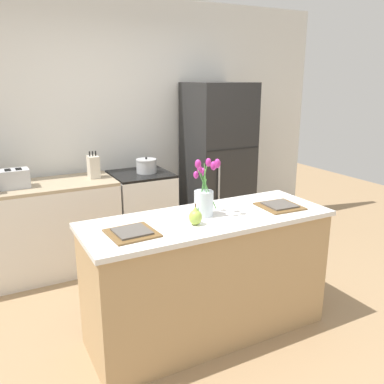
{
  "coord_description": "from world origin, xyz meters",
  "views": [
    {
      "loc": [
        -1.37,
        -2.35,
        1.88
      ],
      "look_at": [
        0.0,
        0.25,
        1.05
      ],
      "focal_mm": 38.0,
      "sensor_mm": 36.0,
      "label": 1
    }
  ],
  "objects_px": {
    "pear_figurine": "(195,216)",
    "plate_setting_right": "(280,206)",
    "stove_range": "(142,214)",
    "cooking_pot": "(146,166)",
    "toaster": "(14,179)",
    "refrigerator": "(218,164)",
    "flower_vase": "(204,197)",
    "plate_setting_left": "(132,233)",
    "knife_block": "(93,167)"
  },
  "relations": [
    {
      "from": "plate_setting_right",
      "to": "cooking_pot",
      "type": "height_order",
      "value": "cooking_pot"
    },
    {
      "from": "stove_range",
      "to": "knife_block",
      "type": "relative_size",
      "value": 3.36
    },
    {
      "from": "refrigerator",
      "to": "flower_vase",
      "type": "height_order",
      "value": "refrigerator"
    },
    {
      "from": "knife_block",
      "to": "plate_setting_right",
      "type": "bearing_deg",
      "value": -59.75
    },
    {
      "from": "flower_vase",
      "to": "pear_figurine",
      "type": "distance_m",
      "value": 0.22
    },
    {
      "from": "toaster",
      "to": "cooking_pot",
      "type": "height_order",
      "value": "toaster"
    },
    {
      "from": "pear_figurine",
      "to": "toaster",
      "type": "xyz_separation_m",
      "value": [
        -0.97,
        1.67,
        0.01
      ]
    },
    {
      "from": "plate_setting_left",
      "to": "knife_block",
      "type": "height_order",
      "value": "knife_block"
    },
    {
      "from": "flower_vase",
      "to": "plate_setting_left",
      "type": "height_order",
      "value": "flower_vase"
    },
    {
      "from": "pear_figurine",
      "to": "cooking_pot",
      "type": "relative_size",
      "value": 0.68
    },
    {
      "from": "flower_vase",
      "to": "toaster",
      "type": "xyz_separation_m",
      "value": [
        -1.12,
        1.53,
        -0.07
      ]
    },
    {
      "from": "refrigerator",
      "to": "flower_vase",
      "type": "distance_m",
      "value": 1.89
    },
    {
      "from": "stove_range",
      "to": "knife_block",
      "type": "height_order",
      "value": "knife_block"
    },
    {
      "from": "plate_setting_left",
      "to": "plate_setting_right",
      "type": "bearing_deg",
      "value": 0.0
    },
    {
      "from": "flower_vase",
      "to": "cooking_pot",
      "type": "distance_m",
      "value": 1.56
    },
    {
      "from": "knife_block",
      "to": "plate_setting_left",
      "type": "bearing_deg",
      "value": -96.87
    },
    {
      "from": "flower_vase",
      "to": "cooking_pot",
      "type": "xyz_separation_m",
      "value": [
        0.17,
        1.54,
        -0.08
      ]
    },
    {
      "from": "pear_figurine",
      "to": "flower_vase",
      "type": "bearing_deg",
      "value": 43.88
    },
    {
      "from": "stove_range",
      "to": "cooking_pot",
      "type": "relative_size",
      "value": 4.17
    },
    {
      "from": "plate_setting_left",
      "to": "flower_vase",
      "type": "bearing_deg",
      "value": 9.93
    },
    {
      "from": "stove_range",
      "to": "plate_setting_right",
      "type": "bearing_deg",
      "value": -73.47
    },
    {
      "from": "toaster",
      "to": "plate_setting_left",
      "type": "bearing_deg",
      "value": -71.78
    },
    {
      "from": "refrigerator",
      "to": "plate_setting_left",
      "type": "relative_size",
      "value": 5.93
    },
    {
      "from": "flower_vase",
      "to": "toaster",
      "type": "height_order",
      "value": "flower_vase"
    },
    {
      "from": "pear_figurine",
      "to": "plate_setting_left",
      "type": "relative_size",
      "value": 0.48
    },
    {
      "from": "plate_setting_left",
      "to": "plate_setting_right",
      "type": "xyz_separation_m",
      "value": [
        1.18,
        0.0,
        0.0
      ]
    },
    {
      "from": "flower_vase",
      "to": "toaster",
      "type": "distance_m",
      "value": 1.9
    },
    {
      "from": "pear_figurine",
      "to": "cooking_pot",
      "type": "xyz_separation_m",
      "value": [
        0.32,
        1.68,
        -0.01
      ]
    },
    {
      "from": "cooking_pot",
      "to": "knife_block",
      "type": "xyz_separation_m",
      "value": [
        -0.55,
        0.04,
        0.04
      ]
    },
    {
      "from": "plate_setting_left",
      "to": "cooking_pot",
      "type": "xyz_separation_m",
      "value": [
        0.75,
        1.65,
        0.04
      ]
    },
    {
      "from": "refrigerator",
      "to": "flower_vase",
      "type": "xyz_separation_m",
      "value": [
        -1.06,
        -1.56,
        0.15
      ]
    },
    {
      "from": "knife_block",
      "to": "toaster",
      "type": "bearing_deg",
      "value": -176.25
    },
    {
      "from": "plate_setting_left",
      "to": "refrigerator",
      "type": "bearing_deg",
      "value": 45.3
    },
    {
      "from": "plate_setting_right",
      "to": "toaster",
      "type": "distance_m",
      "value": 2.38
    },
    {
      "from": "plate_setting_right",
      "to": "refrigerator",
      "type": "bearing_deg",
      "value": 74.58
    },
    {
      "from": "plate_setting_left",
      "to": "plate_setting_right",
      "type": "height_order",
      "value": "same"
    },
    {
      "from": "refrigerator",
      "to": "plate_setting_right",
      "type": "height_order",
      "value": "refrigerator"
    },
    {
      "from": "plate_setting_left",
      "to": "knife_block",
      "type": "relative_size",
      "value": 1.14
    },
    {
      "from": "plate_setting_left",
      "to": "cooking_pot",
      "type": "height_order",
      "value": "cooking_pot"
    },
    {
      "from": "stove_range",
      "to": "toaster",
      "type": "bearing_deg",
      "value": -178.89
    },
    {
      "from": "pear_figurine",
      "to": "plate_setting_right",
      "type": "distance_m",
      "value": 0.75
    },
    {
      "from": "refrigerator",
      "to": "cooking_pot",
      "type": "relative_size",
      "value": 8.41
    },
    {
      "from": "knife_block",
      "to": "stove_range",
      "type": "bearing_deg",
      "value": -2.88
    },
    {
      "from": "pear_figurine",
      "to": "toaster",
      "type": "distance_m",
      "value": 1.93
    },
    {
      "from": "flower_vase",
      "to": "knife_block",
      "type": "distance_m",
      "value": 1.63
    },
    {
      "from": "toaster",
      "to": "cooking_pot",
      "type": "relative_size",
      "value": 1.29
    },
    {
      "from": "refrigerator",
      "to": "pear_figurine",
      "type": "bearing_deg",
      "value": -125.43
    },
    {
      "from": "plate_setting_right",
      "to": "knife_block",
      "type": "relative_size",
      "value": 1.14
    },
    {
      "from": "plate_setting_right",
      "to": "knife_block",
      "type": "xyz_separation_m",
      "value": [
        -0.98,
        1.68,
        0.08
      ]
    },
    {
      "from": "pear_figurine",
      "to": "plate_setting_right",
      "type": "bearing_deg",
      "value": 2.86
    }
  ]
}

